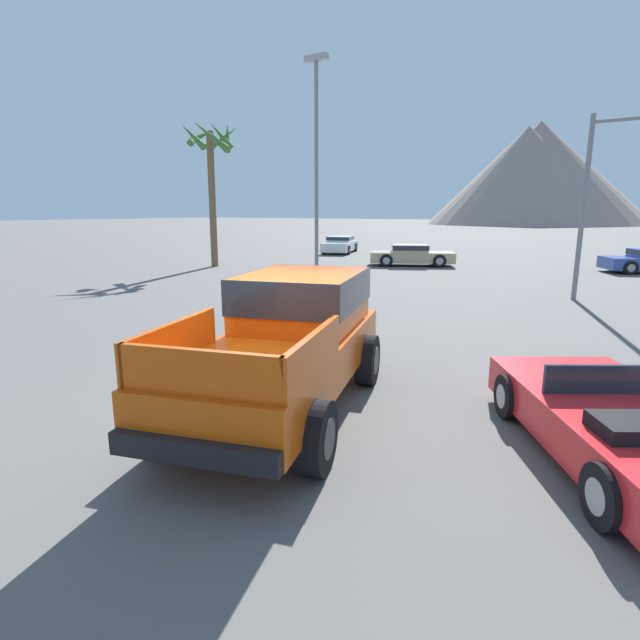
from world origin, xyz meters
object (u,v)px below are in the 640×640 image
red_convertible_car (624,428)px  street_lamp_post (316,155)px  parked_car_white (340,244)px  parked_car_tan (411,255)px  orange_pickup_truck (291,333)px  palm_tree_tall (211,159)px

red_convertible_car → street_lamp_post: bearing=106.1°
parked_car_white → street_lamp_post: (7.68, -14.90, 4.29)m
red_convertible_car → parked_car_tan: (-10.48, 18.94, 0.16)m
orange_pickup_truck → palm_tree_tall: palm_tree_tall is taller
parked_car_white → palm_tree_tall: bearing=65.6°
parked_car_white → palm_tree_tall: palm_tree_tall is taller
parked_car_white → street_lamp_post: 17.30m
red_convertible_car → palm_tree_tall: size_ratio=0.61×
orange_pickup_truck → parked_car_white: size_ratio=1.13×
parked_car_tan → palm_tree_tall: palm_tree_tall is taller
orange_pickup_truck → red_convertible_car: size_ratio=1.24×
orange_pickup_truck → parked_car_white: orange_pickup_truck is taller
parked_car_white → palm_tree_tall: 12.32m
street_lamp_post → orange_pickup_truck: bearing=-58.9°
orange_pickup_truck → street_lamp_post: size_ratio=0.68×
orange_pickup_truck → street_lamp_post: (-5.97, 9.91, 3.78)m
red_convertible_car → palm_tree_tall: bearing=114.0°
parked_car_tan → street_lamp_post: size_ratio=0.58×
orange_pickup_truck → parked_car_tan: (-6.12, 19.51, -0.51)m
street_lamp_post → palm_tree_tall: 9.52m
parked_car_tan → parked_car_white: (-7.53, 5.29, 0.00)m
orange_pickup_truck → palm_tree_tall: 20.50m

